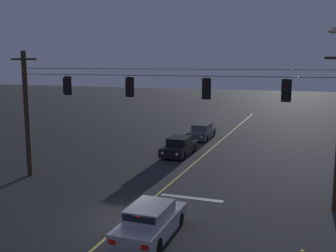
{
  "coord_description": "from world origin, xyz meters",
  "views": [
    {
      "loc": [
        7.57,
        -15.44,
        7.08
      ],
      "look_at": [
        0.0,
        5.54,
        3.52
      ],
      "focal_mm": 42.4,
      "sensor_mm": 36.0,
      "label": 1
    }
  ],
  "objects_px": {
    "car_oncoming_trailing": "(202,132)",
    "car_oncoming_lead": "(179,147)",
    "traffic_light_leftmost": "(66,86)",
    "traffic_light_left_inner": "(129,87)",
    "car_waiting_near_lane": "(151,222)",
    "traffic_light_centre": "(206,89)",
    "traffic_light_right_inner": "(286,91)"
  },
  "relations": [
    {
      "from": "traffic_light_leftmost",
      "to": "car_oncoming_trailing",
      "type": "xyz_separation_m",
      "value": [
        4.07,
        15.74,
        -5.11
      ]
    },
    {
      "from": "traffic_light_left_inner",
      "to": "traffic_light_centre",
      "type": "xyz_separation_m",
      "value": [
        4.38,
        0.0,
        0.0
      ]
    },
    {
      "from": "traffic_light_centre",
      "to": "traffic_light_leftmost",
      "type": "bearing_deg",
      "value": 180.0
    },
    {
      "from": "traffic_light_leftmost",
      "to": "traffic_light_left_inner",
      "type": "relative_size",
      "value": 1.0
    },
    {
      "from": "traffic_light_right_inner",
      "to": "car_oncoming_lead",
      "type": "distance_m",
      "value": 13.02
    },
    {
      "from": "traffic_light_right_inner",
      "to": "car_waiting_near_lane",
      "type": "relative_size",
      "value": 0.28
    },
    {
      "from": "traffic_light_right_inner",
      "to": "car_oncoming_trailing",
      "type": "xyz_separation_m",
      "value": [
        -8.37,
        15.74,
        -5.11
      ]
    },
    {
      "from": "traffic_light_left_inner",
      "to": "traffic_light_centre",
      "type": "height_order",
      "value": "same"
    },
    {
      "from": "car_waiting_near_lane",
      "to": "traffic_light_centre",
      "type": "bearing_deg",
      "value": 82.31
    },
    {
      "from": "car_oncoming_trailing",
      "to": "traffic_light_left_inner",
      "type": "bearing_deg",
      "value": -90.07
    },
    {
      "from": "traffic_light_left_inner",
      "to": "traffic_light_centre",
      "type": "bearing_deg",
      "value": 0.0
    },
    {
      "from": "car_oncoming_trailing",
      "to": "car_waiting_near_lane",
      "type": "bearing_deg",
      "value": -80.5
    },
    {
      "from": "traffic_light_right_inner",
      "to": "car_oncoming_trailing",
      "type": "distance_m",
      "value": 18.54
    },
    {
      "from": "traffic_light_left_inner",
      "to": "car_oncoming_lead",
      "type": "height_order",
      "value": "traffic_light_left_inner"
    },
    {
      "from": "traffic_light_left_inner",
      "to": "car_oncoming_lead",
      "type": "bearing_deg",
      "value": 89.3
    },
    {
      "from": "traffic_light_centre",
      "to": "car_oncoming_lead",
      "type": "bearing_deg",
      "value": 116.27
    },
    {
      "from": "car_oncoming_lead",
      "to": "car_oncoming_trailing",
      "type": "height_order",
      "value": "same"
    },
    {
      "from": "car_waiting_near_lane",
      "to": "car_oncoming_trailing",
      "type": "relative_size",
      "value": 0.98
    },
    {
      "from": "traffic_light_centre",
      "to": "car_waiting_near_lane",
      "type": "relative_size",
      "value": 0.28
    },
    {
      "from": "traffic_light_leftmost",
      "to": "traffic_light_left_inner",
      "type": "bearing_deg",
      "value": 0.0
    },
    {
      "from": "traffic_light_right_inner",
      "to": "car_oncoming_lead",
      "type": "relative_size",
      "value": 0.28
    },
    {
      "from": "car_waiting_near_lane",
      "to": "car_oncoming_lead",
      "type": "bearing_deg",
      "value": 103.7
    },
    {
      "from": "traffic_light_leftmost",
      "to": "traffic_light_right_inner",
      "type": "height_order",
      "value": "same"
    },
    {
      "from": "traffic_light_leftmost",
      "to": "traffic_light_centre",
      "type": "bearing_deg",
      "value": 0.0
    },
    {
      "from": "traffic_light_leftmost",
      "to": "car_oncoming_lead",
      "type": "bearing_deg",
      "value": 64.36
    },
    {
      "from": "traffic_light_leftmost",
      "to": "car_oncoming_lead",
      "type": "relative_size",
      "value": 0.28
    },
    {
      "from": "traffic_light_right_inner",
      "to": "car_oncoming_trailing",
      "type": "bearing_deg",
      "value": 118.0
    },
    {
      "from": "car_oncoming_trailing",
      "to": "traffic_light_centre",
      "type": "bearing_deg",
      "value": -74.51
    },
    {
      "from": "traffic_light_leftmost",
      "to": "car_waiting_near_lane",
      "type": "bearing_deg",
      "value": -36.71
    },
    {
      "from": "car_oncoming_trailing",
      "to": "car_oncoming_lead",
      "type": "bearing_deg",
      "value": -89.29
    },
    {
      "from": "car_waiting_near_lane",
      "to": "traffic_light_leftmost",
      "type": "bearing_deg",
      "value": 143.29
    },
    {
      "from": "traffic_light_right_inner",
      "to": "car_oncoming_lead",
      "type": "height_order",
      "value": "traffic_light_right_inner"
    }
  ]
}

